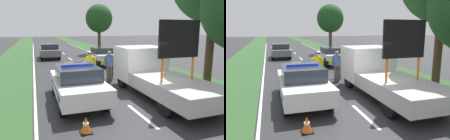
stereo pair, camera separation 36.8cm
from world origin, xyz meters
TOP-DOWN VIEW (x-y plane):
  - ground_plane at (0.00, 0.00)m, footprint 160.00×160.00m
  - lane_markings at (0.00, 12.76)m, footprint 7.03×52.41m
  - grass_verge_left at (-5.21, 20.00)m, footprint 3.29×120.00m
  - grass_verge_right at (5.21, 20.00)m, footprint 3.29×120.00m
  - police_car at (-1.78, 0.67)m, footprint 1.82×4.51m
  - work_truck at (1.78, 0.65)m, footprint 2.23×6.28m
  - road_barrier at (-0.19, 4.40)m, footprint 3.22×0.08m
  - police_officer at (-0.52, 3.45)m, footprint 0.62×0.39m
  - pedestrian_civilian at (0.64, 3.63)m, footprint 0.63×0.40m
  - traffic_cone_near_police at (-2.10, -2.21)m, footprint 0.35×0.35m
  - traffic_cone_centre_front at (-2.03, 3.36)m, footprint 0.50×0.50m
  - queued_car_van_white at (1.95, 9.41)m, footprint 1.74×3.94m
  - queued_car_suv_grey at (-1.91, 14.85)m, footprint 1.84×3.97m
  - roadside_tree_mid_left at (4.18, 17.68)m, footprint 3.19×3.19m

SIDE VIEW (x-z plane):
  - ground_plane at x=0.00m, z-range 0.00..0.00m
  - lane_markings at x=0.00m, z-range 0.00..0.01m
  - grass_verge_left at x=-5.21m, z-range 0.00..0.03m
  - grass_verge_right at x=5.21m, z-range 0.00..0.03m
  - traffic_cone_near_police at x=-2.10m, z-range 0.00..0.48m
  - traffic_cone_centre_front at x=-2.03m, z-range 0.00..0.68m
  - queued_car_suv_grey at x=-1.91m, z-range 0.03..1.51m
  - queued_car_van_white at x=1.95m, z-range 0.05..1.50m
  - police_car at x=-1.78m, z-range -0.02..1.57m
  - road_barrier at x=-0.19m, z-range 0.35..1.43m
  - work_truck at x=1.78m, z-range -0.63..2.67m
  - pedestrian_civilian at x=0.64m, z-range 0.15..1.90m
  - police_officer at x=-0.52m, z-range 0.16..1.89m
  - roadside_tree_mid_left at x=4.18m, z-range 1.22..7.08m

